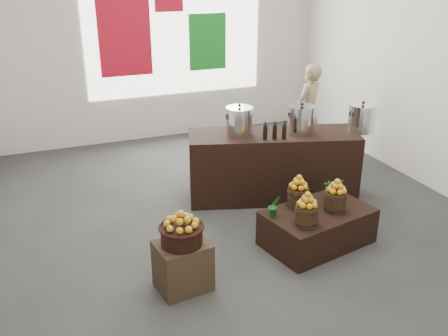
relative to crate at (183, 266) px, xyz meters
name	(u,v)px	position (x,y,z in m)	size (l,w,h in m)	color
ground	(235,218)	(1.07, 1.17, -0.26)	(7.00, 7.00, 0.00)	#383836
back_wall	(158,27)	(1.07, 4.67, 1.74)	(6.00, 0.04, 4.00)	beige
back_opening	(175,26)	(1.37, 4.65, 1.74)	(3.20, 0.02, 2.40)	white
deco_red_left	(125,35)	(0.47, 4.64, 1.64)	(0.90, 0.04, 1.40)	#B40D22
deco_green_right	(208,42)	(1.97, 4.64, 1.44)	(0.70, 0.04, 1.00)	#137D1D
crate	(183,266)	(0.00, 0.00, 0.00)	(0.51, 0.42, 0.51)	#473721
wicker_basket	(182,235)	(0.00, 0.00, 0.35)	(0.41, 0.41, 0.19)	black
apples_in_basket	(181,219)	(0.00, 0.00, 0.53)	(0.32, 0.32, 0.17)	#901F04
display_table	(317,227)	(1.71, 0.25, -0.04)	(1.22, 0.75, 0.42)	black
apple_bucket_front_left	(307,216)	(1.40, 0.01, 0.28)	(0.24, 0.24, 0.23)	#33220D
apples_in_bucket_front_left	(308,199)	(1.40, 0.01, 0.47)	(0.18, 0.18, 0.16)	#901F04
apple_bucket_front_right	(335,202)	(1.88, 0.19, 0.28)	(0.24, 0.24, 0.23)	#33220D
apples_in_bucket_front_right	(337,186)	(1.88, 0.19, 0.47)	(0.18, 0.18, 0.16)	#901F04
apple_bucket_rear	(298,197)	(1.54, 0.44, 0.28)	(0.24, 0.24, 0.23)	#33220D
apples_in_bucket_rear	(299,182)	(1.54, 0.44, 0.47)	(0.18, 0.18, 0.16)	#901F04
herb_garnish_right	(332,188)	(2.02, 0.47, 0.30)	(0.24, 0.20, 0.26)	#12591A
herb_garnish_left	(274,206)	(1.18, 0.33, 0.29)	(0.13, 0.11, 0.24)	#12591A
counter	(272,166)	(1.78, 1.57, 0.21)	(2.27, 0.72, 0.93)	black
stock_pot_left	(239,122)	(1.34, 1.71, 0.85)	(0.35, 0.35, 0.35)	silver
stock_pot_center	(301,120)	(2.13, 1.46, 0.85)	(0.35, 0.35, 0.35)	silver
stock_pot_right	(362,119)	(2.92, 1.22, 0.85)	(0.35, 0.35, 0.35)	silver
oil_cruets	(277,130)	(1.72, 1.35, 0.80)	(0.25, 0.06, 0.26)	black
shopper	(308,111)	(3.06, 2.82, 0.52)	(0.56, 0.37, 1.55)	#917C59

